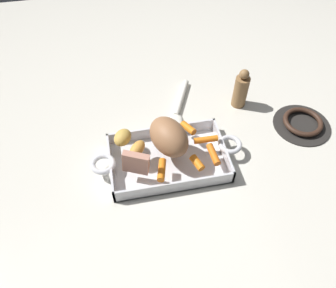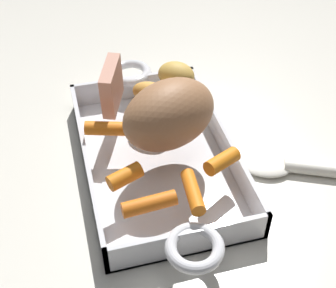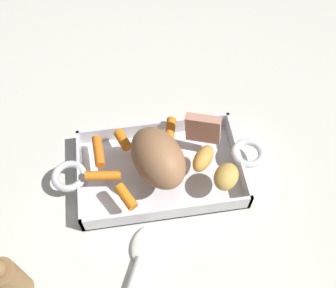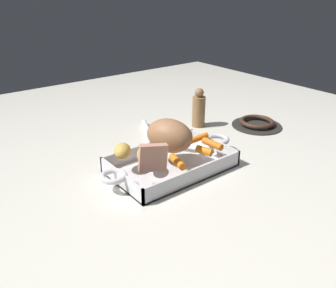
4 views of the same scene
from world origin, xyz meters
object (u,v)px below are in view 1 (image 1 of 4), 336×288
(potato_golden_large, at_px, (123,138))
(baby_carrot_northwest, at_px, (206,140))
(serving_spoon, at_px, (178,109))
(baby_carrot_southeast, at_px, (213,154))
(pork_roast, at_px, (169,137))
(pepper_mill, at_px, (241,90))
(baby_carrot_center_left, at_px, (197,163))
(baby_carrot_southwest, at_px, (188,128))
(stove_burner_rear, at_px, (302,123))
(potato_halved, at_px, (137,149))
(roast_slice_thin, at_px, (136,163))
(roasting_dish, at_px, (168,159))
(baby_carrot_short, at_px, (162,170))

(potato_golden_large, bearing_deg, baby_carrot_northwest, -10.52)
(potato_golden_large, bearing_deg, serving_spoon, 36.53)
(baby_carrot_northwest, relative_size, baby_carrot_southeast, 1.02)
(baby_carrot_northwest, bearing_deg, serving_spoon, 102.35)
(pork_roast, distance_m, pepper_mill, 0.33)
(pork_roast, relative_size, baby_carrot_center_left, 3.02)
(pork_roast, height_order, baby_carrot_southwest, pork_roast)
(pork_roast, xyz_separation_m, baby_carrot_southeast, (0.11, -0.06, -0.04))
(baby_carrot_center_left, bearing_deg, baby_carrot_southeast, 21.05)
(stove_burner_rear, bearing_deg, baby_carrot_southwest, 178.69)
(baby_carrot_southeast, bearing_deg, pork_roast, 154.31)
(baby_carrot_northwest, xyz_separation_m, baby_carrot_southeast, (0.01, -0.06, 0.00))
(baby_carrot_southeast, xyz_separation_m, potato_halved, (-0.20, 0.05, 0.01))
(baby_carrot_southwest, height_order, baby_carrot_center_left, same)
(roast_slice_thin, bearing_deg, serving_spoon, 56.02)
(baby_carrot_northwest, bearing_deg, roasting_dish, -170.98)
(potato_golden_large, relative_size, pepper_mill, 0.42)
(roast_slice_thin, height_order, potato_golden_large, roast_slice_thin)
(baby_carrot_northwest, height_order, baby_carrot_southeast, baby_carrot_northwest)
(roasting_dish, distance_m, pork_roast, 0.08)
(roasting_dish, xyz_separation_m, baby_carrot_southwest, (0.07, 0.07, 0.04))
(roasting_dish, distance_m, baby_carrot_southeast, 0.13)
(roast_slice_thin, xyz_separation_m, serving_spoon, (0.17, 0.25, -0.07))
(baby_carrot_northwest, distance_m, serving_spoon, 0.20)
(baby_carrot_short, bearing_deg, pork_roast, 66.11)
(baby_carrot_southwest, height_order, stove_burner_rear, baby_carrot_southwest)
(baby_carrot_center_left, bearing_deg, potato_golden_large, 147.52)
(stove_burner_rear, height_order, pepper_mill, pepper_mill)
(baby_carrot_center_left, relative_size, potato_halved, 0.71)
(baby_carrot_northwest, bearing_deg, potato_golden_large, 169.48)
(baby_carrot_short, bearing_deg, roasting_dish, 64.90)
(baby_carrot_center_left, relative_size, serving_spoon, 0.20)
(baby_carrot_southwest, bearing_deg, potato_halved, -160.29)
(baby_carrot_southwest, distance_m, pepper_mill, 0.24)
(baby_carrot_center_left, xyz_separation_m, potato_halved, (-0.15, 0.07, 0.01))
(potato_golden_large, bearing_deg, roast_slice_thin, -76.92)
(roasting_dish, xyz_separation_m, pork_roast, (0.01, 0.02, 0.08))
(pork_roast, height_order, stove_burner_rear, pork_roast)
(baby_carrot_northwest, relative_size, baby_carrot_southwest, 1.34)
(potato_halved, bearing_deg, serving_spoon, 50.36)
(baby_carrot_southwest, bearing_deg, baby_carrot_northwest, -52.50)
(baby_carrot_southeast, relative_size, baby_carrot_short, 1.00)
(serving_spoon, bearing_deg, roast_slice_thin, -9.69)
(pork_roast, xyz_separation_m, baby_carrot_center_left, (0.06, -0.07, -0.04))
(roast_slice_thin, xyz_separation_m, baby_carrot_southeast, (0.21, 0.01, -0.03))
(roast_slice_thin, bearing_deg, pepper_mill, 32.75)
(potato_halved, bearing_deg, pepper_mill, 26.52)
(roast_slice_thin, bearing_deg, pork_roast, 31.68)
(roasting_dish, xyz_separation_m, potato_golden_large, (-0.12, 0.06, 0.05))
(stove_burner_rear, height_order, serving_spoon, stove_burner_rear)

